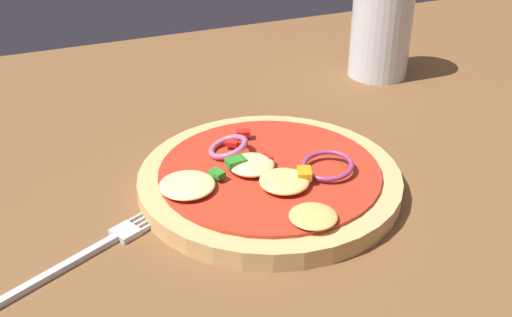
{
  "coord_description": "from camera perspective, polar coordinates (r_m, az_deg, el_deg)",
  "views": [
    {
      "loc": [
        -0.19,
        -0.44,
        0.32
      ],
      "look_at": [
        -0.0,
        -0.01,
        0.06
      ],
      "focal_mm": 43.83,
      "sensor_mm": 36.0,
      "label": 1
    }
  ],
  "objects": [
    {
      "name": "dining_table",
      "position": [
        0.57,
        0.06,
        -2.85
      ],
      "size": [
        1.26,
        0.81,
        0.04
      ],
      "color": "brown",
      "rests_on": "ground"
    },
    {
      "name": "pizza",
      "position": [
        0.53,
        0.71,
        -1.97
      ],
      "size": [
        0.22,
        0.22,
        0.03
      ],
      "color": "tan",
      "rests_on": "dining_table"
    },
    {
      "name": "fork",
      "position": [
        0.48,
        -14.91,
        -8.26
      ],
      "size": [
        0.15,
        0.08,
        0.01
      ],
      "color": "silver",
      "rests_on": "dining_table"
    },
    {
      "name": "beer_glass",
      "position": [
        0.77,
        11.3,
        11.12
      ],
      "size": [
        0.07,
        0.07,
        0.12
      ],
      "color": "silver",
      "rests_on": "dining_table"
    }
  ]
}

